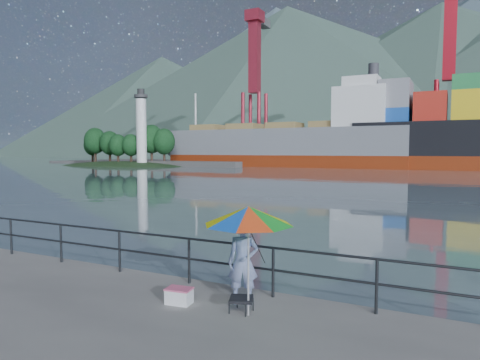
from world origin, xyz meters
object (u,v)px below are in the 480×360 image
Objects in this scene: fisherman at (243,262)px; beach_umbrella at (248,216)px; bulk_carrier at (291,144)px; cooler_bag at (179,297)px.

fisherman is 0.82× the size of beach_umbrella.
bulk_carrier reaches higher than beach_umbrella.
fisherman is 1.17m from beach_umbrella.
cooler_bag is 0.01× the size of bulk_carrier.
bulk_carrier reaches higher than fisherman.
beach_umbrella is at bearing -4.45° from cooler_bag.
fisherman is at bearing -71.05° from bulk_carrier.
beach_umbrella is 75.51m from bulk_carrier.
cooler_bag is at bearing -177.16° from fisherman.
cooler_bag is (-1.09, -0.57, -0.67)m from fisherman.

